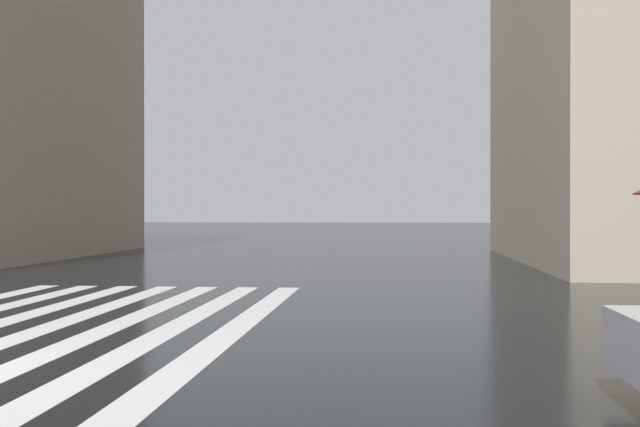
% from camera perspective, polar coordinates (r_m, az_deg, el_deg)
% --- Properties ---
extents(zebra_crossing, '(13.00, 6.50, 0.01)m').
position_cam_1_polar(zebra_crossing, '(13.66, -18.59, -7.64)').
color(zebra_crossing, silver).
rests_on(zebra_crossing, ground_plane).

